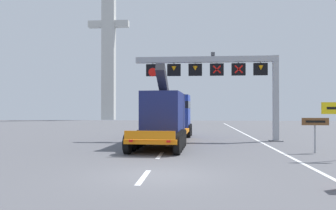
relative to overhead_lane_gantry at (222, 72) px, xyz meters
name	(u,v)px	position (x,y,z in m)	size (l,w,h in m)	color
ground	(157,175)	(-3.45, -13.34, -5.26)	(112.00, 112.00, 0.00)	#5B5B60
lane_markings	(171,140)	(-3.89, 0.22, -5.25)	(0.20, 41.73, 0.01)	silver
edge_line_right	(262,143)	(2.75, -1.34, -5.25)	(0.20, 63.00, 0.01)	silver
overhead_lane_gantry	(222,72)	(0.00, 0.00, 0.00)	(11.12, 0.90, 6.78)	#9EA0A5
heavy_haul_truck_orange	(169,115)	(-4.03, -0.50, -3.27)	(3.55, 14.15, 5.30)	orange
tourist_info_sign_brown	(315,126)	(4.58, -6.58, -3.78)	(1.46, 0.15, 1.95)	#9EA0A5
bridge_pylon_distant	(109,41)	(-21.10, 46.03, 12.20)	(9.00, 2.00, 34.14)	#B7B7B2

